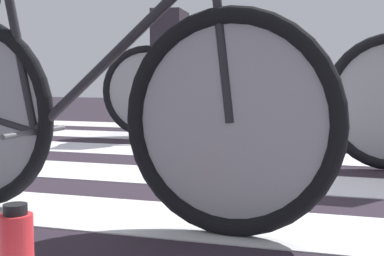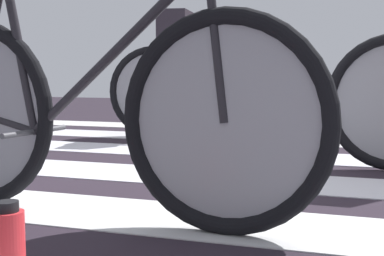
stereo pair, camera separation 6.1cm
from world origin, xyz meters
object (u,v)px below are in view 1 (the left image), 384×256
object	(u,v)px
bicycle_1_of_3	(88,110)
bicycle_3_of_3	(211,88)
cyclist_3_of_3	(171,56)
water_bottle	(17,254)

from	to	relation	value
bicycle_1_of_3	bicycle_3_of_3	xyz separation A→B (m)	(-0.19, 2.35, 0.00)
bicycle_3_of_3	cyclist_3_of_3	bearing A→B (deg)	-180.00
bicycle_1_of_3	cyclist_3_of_3	xyz separation A→B (m)	(-0.50, 2.32, 0.25)
cyclist_3_of_3	water_bottle	size ratio (longest dim) A/B	4.43
cyclist_3_of_3	water_bottle	world-z (taller)	cyclist_3_of_3
bicycle_3_of_3	bicycle_1_of_3	bearing A→B (deg)	-92.36
bicycle_1_of_3	water_bottle	xyz separation A→B (m)	(0.16, -0.66, -0.28)
bicycle_3_of_3	cyclist_3_of_3	xyz separation A→B (m)	(-0.31, -0.04, 0.25)
bicycle_3_of_3	water_bottle	xyz separation A→B (m)	(0.35, -3.01, -0.28)
cyclist_3_of_3	bicycle_1_of_3	bearing A→B (deg)	-84.84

